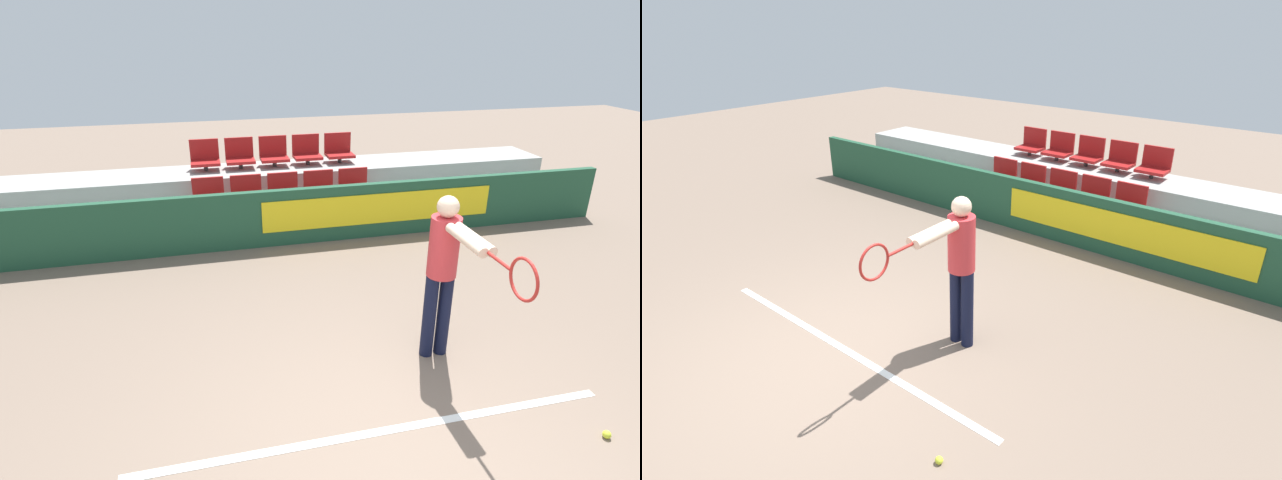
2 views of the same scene
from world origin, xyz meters
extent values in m
plane|color=#7A6656|center=(0.00, 0.00, 0.00)|extent=(30.00, 30.00, 0.00)
cube|color=white|center=(0.00, 0.25, 0.00)|extent=(4.05, 0.08, 0.01)
cube|color=#1E4C33|center=(0.00, 4.18, 0.43)|extent=(10.28, 0.12, 0.86)
cube|color=yellow|center=(1.36, 4.11, 0.47)|extent=(3.63, 0.02, 0.47)
cube|color=#9E9E99|center=(0.00, 4.75, 0.19)|extent=(9.88, 0.99, 0.39)
cube|color=#9E9E99|center=(0.00, 5.74, 0.39)|extent=(9.88, 0.99, 0.77)
cylinder|color=#333333|center=(-1.18, 4.80, 0.44)|extent=(0.07, 0.07, 0.11)
cube|color=#A31919|center=(-1.18, 4.80, 0.52)|extent=(0.48, 0.38, 0.05)
cube|color=#A31919|center=(-1.18, 4.97, 0.72)|extent=(0.48, 0.04, 0.34)
cylinder|color=#333333|center=(-0.59, 4.80, 0.44)|extent=(0.07, 0.07, 0.11)
cube|color=#A31919|center=(-0.59, 4.80, 0.52)|extent=(0.48, 0.38, 0.05)
cube|color=#A31919|center=(-0.59, 4.97, 0.72)|extent=(0.48, 0.04, 0.34)
cylinder|color=#333333|center=(0.00, 4.80, 0.44)|extent=(0.07, 0.07, 0.11)
cube|color=#A31919|center=(0.00, 4.80, 0.52)|extent=(0.48, 0.38, 0.05)
cube|color=#A31919|center=(0.00, 4.97, 0.72)|extent=(0.48, 0.04, 0.34)
cylinder|color=#333333|center=(0.59, 4.80, 0.44)|extent=(0.07, 0.07, 0.11)
cube|color=#A31919|center=(0.59, 4.80, 0.52)|extent=(0.48, 0.38, 0.05)
cube|color=#A31919|center=(0.59, 4.97, 0.72)|extent=(0.48, 0.04, 0.34)
cylinder|color=#333333|center=(1.18, 4.80, 0.44)|extent=(0.07, 0.07, 0.11)
cube|color=#A31919|center=(1.18, 4.80, 0.52)|extent=(0.48, 0.38, 0.05)
cube|color=#A31919|center=(1.18, 4.97, 0.72)|extent=(0.48, 0.04, 0.34)
cylinder|color=#333333|center=(-1.18, 5.79, 0.83)|extent=(0.07, 0.07, 0.11)
cube|color=#A31919|center=(-1.18, 5.79, 0.91)|extent=(0.48, 0.38, 0.05)
cube|color=#A31919|center=(-1.18, 5.96, 1.10)|extent=(0.48, 0.04, 0.34)
cylinder|color=#333333|center=(-0.59, 5.79, 0.83)|extent=(0.07, 0.07, 0.11)
cube|color=#A31919|center=(-0.59, 5.79, 0.91)|extent=(0.48, 0.38, 0.05)
cube|color=#A31919|center=(-0.59, 5.96, 1.10)|extent=(0.48, 0.04, 0.34)
cylinder|color=#333333|center=(0.00, 5.79, 0.83)|extent=(0.07, 0.07, 0.11)
cube|color=#A31919|center=(0.00, 5.79, 0.91)|extent=(0.48, 0.38, 0.05)
cube|color=#A31919|center=(0.00, 5.96, 1.10)|extent=(0.48, 0.04, 0.34)
cylinder|color=#333333|center=(0.59, 5.79, 0.83)|extent=(0.07, 0.07, 0.11)
cube|color=#A31919|center=(0.59, 5.79, 0.91)|extent=(0.48, 0.38, 0.05)
cube|color=#A31919|center=(0.59, 5.96, 1.10)|extent=(0.48, 0.04, 0.34)
cylinder|color=#333333|center=(1.18, 5.79, 0.83)|extent=(0.07, 0.07, 0.11)
cube|color=#A31919|center=(1.18, 5.79, 0.91)|extent=(0.48, 0.38, 0.05)
cube|color=#A31919|center=(1.18, 5.96, 1.10)|extent=(0.48, 0.04, 0.34)
cylinder|color=black|center=(0.80, 1.14, 0.44)|extent=(0.13, 0.13, 0.89)
cylinder|color=black|center=(0.96, 1.14, 0.44)|extent=(0.13, 0.13, 0.89)
cylinder|color=red|center=(0.88, 1.14, 1.18)|extent=(0.28, 0.28, 0.58)
sphere|color=beige|center=(0.88, 1.14, 1.57)|extent=(0.20, 0.20, 0.20)
cylinder|color=beige|center=(0.85, 0.73, 1.43)|extent=(0.10, 0.55, 0.09)
cylinder|color=beige|center=(0.92, 0.73, 1.43)|extent=(0.10, 0.55, 0.09)
cylinder|color=#AD231E|center=(0.89, 0.30, 1.43)|extent=(0.03, 0.30, 0.03)
torus|color=#AD231E|center=(0.90, 0.00, 1.43)|extent=(0.03, 0.32, 0.32)
sphere|color=#CCDB33|center=(1.75, -0.23, 0.03)|extent=(0.07, 0.07, 0.07)
camera|label=1|loc=(-1.20, -2.66, 3.07)|focal=28.00mm
camera|label=2|loc=(3.69, -2.36, 3.26)|focal=28.00mm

